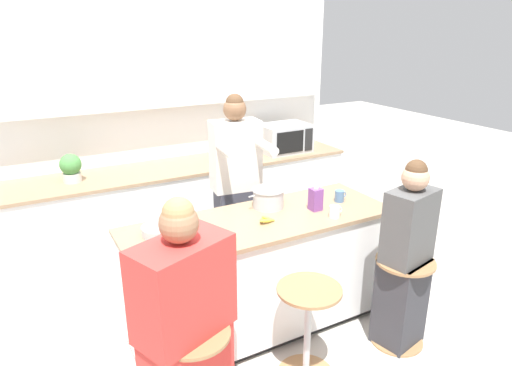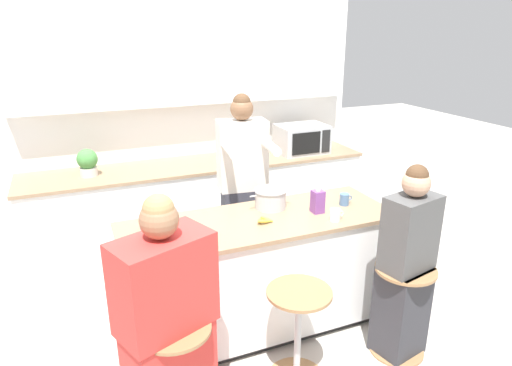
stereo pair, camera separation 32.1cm
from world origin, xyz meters
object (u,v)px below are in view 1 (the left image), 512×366
microwave (284,138)px  coffee_cup_near (340,196)px  potted_plant (71,167)px  banana_bunch (266,220)px  bar_stool_rightmost (401,295)px  person_cooking (236,197)px  bar_stool_center (308,326)px  kitchen_island (261,274)px  cooking_pot (268,198)px  person_wrapped_blanket (185,331)px  juice_carton (316,199)px  fruit_bowl (159,230)px  person_seated_near (405,264)px  coffee_cup_far (335,212)px

microwave → coffee_cup_near: bearing=-105.5°
coffee_cup_near → potted_plant: potted_plant is taller
banana_bunch → potted_plant: (-1.05, 1.56, 0.12)m
bar_stool_rightmost → banana_bunch: size_ratio=4.92×
person_cooking → microwave: 1.34m
bar_stool_center → kitchen_island: bearing=90.0°
cooking_pot → coffee_cup_near: (0.55, -0.17, -0.03)m
person_wrapped_blanket → microwave: person_wrapped_blanket is taller
person_wrapped_blanket → juice_carton: bearing=4.0°
bar_stool_center → fruit_bowl: bearing=134.4°
person_wrapped_blanket → kitchen_island: bearing=16.8°
kitchen_island → potted_plant: bearing=125.3°
fruit_bowl → microwave: 2.26m
person_seated_near → coffee_cup_near: (-0.09, 0.63, 0.31)m
banana_bunch → person_seated_near: bearing=-35.6°
fruit_bowl → banana_bunch: (0.71, -0.18, -0.01)m
person_seated_near → microwave: (0.31, 2.08, 0.42)m
coffee_cup_far → microwave: microwave is taller
bar_stool_rightmost → coffee_cup_far: 0.76m
kitchen_island → juice_carton: size_ratio=10.71×
person_wrapped_blanket → coffee_cup_far: 1.39m
fruit_bowl → potted_plant: 1.42m
kitchen_island → person_cooking: size_ratio=1.16×
bar_stool_center → person_cooking: bearing=85.3°
bar_stool_rightmost → microwave: size_ratio=1.29×
kitchen_island → person_cooking: person_cooking is taller
kitchen_island → potted_plant: size_ratio=7.92×
cooking_pot → potted_plant: (-1.21, 1.32, 0.06)m
banana_bunch → potted_plant: bearing=124.1°
bar_stool_center → microwave: size_ratio=1.29×
coffee_cup_near → person_cooking: bearing=135.6°
coffee_cup_far → microwave: (0.63, 1.68, 0.11)m
potted_plant → person_seated_near: bearing=-49.0°
coffee_cup_near → bar_stool_center: bearing=-139.1°
fruit_bowl → juice_carton: bearing=-7.7°
coffee_cup_near → microwave: size_ratio=0.20×
person_cooking → person_wrapped_blanket: size_ratio=1.19×
banana_bunch → bar_stool_rightmost: bearing=-36.0°
potted_plant → cooking_pot: bearing=-47.4°
person_wrapped_blanket → coffee_cup_near: (1.52, 0.63, 0.27)m
person_seated_near → microwave: 2.15m
person_wrapped_blanket → bar_stool_center: bearing=-19.5°
person_seated_near → person_cooking: bearing=107.4°
kitchen_island → potted_plant: 1.91m
bar_stool_rightmost → person_wrapped_blanket: size_ratio=0.47×
juice_carton → microwave: microwave is taller
person_cooking → coffee_cup_near: size_ratio=16.25×
bar_stool_rightmost → coffee_cup_near: size_ratio=6.37×
bar_stool_rightmost → fruit_bowl: size_ratio=2.93×
bar_stool_rightmost → bar_stool_center: bearing=177.9°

